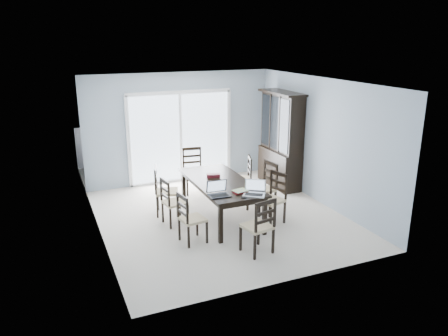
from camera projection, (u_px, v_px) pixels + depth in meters
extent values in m
plane|color=beige|center=(221.00, 217.00, 8.49)|extent=(5.00, 5.00, 0.00)
plane|color=white|center=(220.00, 82.00, 7.74)|extent=(5.00, 5.00, 0.00)
cube|color=#8F9DAA|center=(180.00, 128.00, 10.32)|extent=(4.50, 0.02, 2.60)
cube|color=#8F9DAA|center=(96.00, 166.00, 7.27)|extent=(0.02, 5.00, 2.60)
cube|color=#8F9DAA|center=(322.00, 142.00, 8.96)|extent=(0.02, 5.00, 2.60)
cube|color=gray|center=(170.00, 171.00, 11.59)|extent=(4.50, 2.00, 0.10)
cube|color=#99999E|center=(159.00, 141.00, 12.29)|extent=(4.50, 0.06, 1.10)
cube|color=black|center=(221.00, 182.00, 8.28)|extent=(1.00, 2.20, 0.04)
cube|color=black|center=(221.00, 185.00, 8.30)|extent=(0.88, 2.08, 0.10)
cube|color=black|center=(221.00, 224.00, 7.35)|extent=(0.07, 0.07, 0.69)
cube|color=black|center=(265.00, 216.00, 7.67)|extent=(0.07, 0.07, 0.69)
cube|color=black|center=(184.00, 188.00, 9.11)|extent=(0.07, 0.07, 0.69)
cube|color=black|center=(221.00, 183.00, 9.43)|extent=(0.07, 0.07, 0.69)
cube|color=black|center=(279.00, 168.00, 10.22)|extent=(0.45, 1.30, 0.85)
cube|color=black|center=(282.00, 122.00, 9.92)|extent=(0.38, 1.30, 1.30)
cube|color=black|center=(282.00, 93.00, 9.71)|extent=(0.50, 1.38, 0.05)
cube|color=black|center=(284.00, 126.00, 9.48)|extent=(0.02, 0.36, 1.18)
cube|color=black|center=(275.00, 123.00, 9.85)|extent=(0.02, 0.36, 1.18)
cube|color=black|center=(266.00, 120.00, 10.22)|extent=(0.02, 0.36, 1.18)
cube|color=silver|center=(181.00, 138.00, 10.37)|extent=(2.40, 0.02, 2.10)
cube|color=white|center=(179.00, 92.00, 10.04)|extent=(2.52, 0.05, 0.08)
cube|color=white|center=(181.00, 139.00, 10.36)|extent=(0.06, 0.05, 2.10)
cube|color=white|center=(182.00, 179.00, 10.66)|extent=(2.52, 0.05, 0.05)
cube|color=black|center=(179.00, 230.00, 7.49)|extent=(0.04, 0.04, 0.39)
cube|color=black|center=(189.00, 237.00, 7.21)|extent=(0.04, 0.04, 0.39)
cube|color=black|center=(197.00, 225.00, 7.67)|extent=(0.04, 0.04, 0.39)
cube|color=black|center=(207.00, 233.00, 7.38)|extent=(0.04, 0.04, 0.39)
cube|color=beige|center=(193.00, 219.00, 7.37)|extent=(0.44, 0.44, 0.05)
cube|color=black|center=(163.00, 212.00, 8.21)|extent=(0.04, 0.04, 0.40)
cube|color=black|center=(170.00, 219.00, 7.92)|extent=(0.04, 0.04, 0.40)
cube|color=black|center=(180.00, 209.00, 8.39)|extent=(0.04, 0.04, 0.40)
cube|color=black|center=(188.00, 215.00, 8.10)|extent=(0.04, 0.04, 0.40)
cube|color=beige|center=(175.00, 203.00, 8.09)|extent=(0.44, 0.44, 0.05)
cube|color=black|center=(158.00, 200.00, 8.78)|extent=(0.04, 0.04, 0.43)
cube|color=black|center=(157.00, 207.00, 8.42)|extent=(0.04, 0.04, 0.43)
cube|color=black|center=(177.00, 199.00, 8.82)|extent=(0.04, 0.04, 0.43)
cube|color=black|center=(177.00, 206.00, 8.46)|extent=(0.04, 0.04, 0.43)
cube|color=beige|center=(167.00, 192.00, 8.55)|extent=(0.52, 0.52, 0.05)
cube|color=black|center=(285.00, 213.00, 8.17)|extent=(0.04, 0.04, 0.43)
cube|color=black|center=(270.00, 207.00, 8.45)|extent=(0.04, 0.04, 0.43)
cube|color=black|center=(271.00, 218.00, 7.94)|extent=(0.04, 0.04, 0.43)
cube|color=black|center=(256.00, 212.00, 8.21)|extent=(0.04, 0.04, 0.43)
cube|color=beige|center=(271.00, 200.00, 8.12)|extent=(0.53, 0.53, 0.05)
cube|color=black|center=(275.00, 202.00, 8.66)|extent=(0.04, 0.04, 0.44)
cube|color=black|center=(263.00, 196.00, 8.98)|extent=(0.04, 0.04, 0.44)
cube|color=black|center=(259.00, 206.00, 8.46)|extent=(0.04, 0.04, 0.44)
cube|color=black|center=(248.00, 200.00, 8.78)|extent=(0.04, 0.04, 0.44)
cube|color=beige|center=(262.00, 189.00, 8.65)|extent=(0.50, 0.50, 0.05)
cube|color=black|center=(250.00, 192.00, 9.24)|extent=(0.04, 0.04, 0.42)
cube|color=black|center=(247.00, 187.00, 9.59)|extent=(0.04, 0.04, 0.42)
cube|color=black|center=(232.00, 193.00, 9.20)|extent=(0.04, 0.04, 0.42)
cube|color=black|center=(231.00, 187.00, 9.56)|extent=(0.04, 0.04, 0.42)
cube|color=beige|center=(240.00, 179.00, 9.33)|extent=(0.52, 0.52, 0.05)
cube|color=black|center=(255.00, 247.00, 6.83)|extent=(0.04, 0.04, 0.42)
cube|color=black|center=(273.00, 241.00, 7.03)|extent=(0.04, 0.04, 0.42)
cube|color=black|center=(241.00, 239.00, 7.13)|extent=(0.04, 0.04, 0.42)
cube|color=black|center=(259.00, 233.00, 7.33)|extent=(0.04, 0.04, 0.42)
cube|color=beige|center=(257.00, 227.00, 7.01)|extent=(0.49, 0.49, 0.05)
cube|color=black|center=(201.00, 179.00, 10.03)|extent=(0.04, 0.04, 0.44)
cube|color=black|center=(184.00, 181.00, 9.93)|extent=(0.04, 0.04, 0.44)
cube|color=black|center=(205.00, 185.00, 9.67)|extent=(0.04, 0.04, 0.44)
cube|color=black|center=(187.00, 186.00, 9.57)|extent=(0.04, 0.04, 0.44)
cube|color=beige|center=(194.00, 172.00, 9.73)|extent=(0.48, 0.48, 0.05)
cube|color=black|center=(219.00, 196.00, 7.49)|extent=(0.38, 0.28, 0.02)
cube|color=silver|center=(219.00, 189.00, 7.45)|extent=(0.32, 0.06, 0.19)
cube|color=silver|center=(254.00, 195.00, 7.52)|extent=(0.45, 0.42, 0.02)
cube|color=silver|center=(254.00, 188.00, 7.49)|extent=(0.29, 0.22, 0.20)
cube|color=maroon|center=(240.00, 192.00, 7.66)|extent=(0.24, 0.19, 0.03)
cube|color=gold|center=(240.00, 191.00, 7.65)|extent=(0.28, 0.24, 0.01)
cube|color=black|center=(244.00, 198.00, 7.40)|extent=(0.10, 0.09, 0.01)
cube|color=#460E1C|center=(213.00, 176.00, 8.49)|extent=(0.28, 0.19, 0.06)
cube|color=brown|center=(159.00, 153.00, 11.46)|extent=(1.81, 1.63, 0.85)
cube|color=gray|center=(158.00, 136.00, 11.32)|extent=(1.86, 1.68, 0.06)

